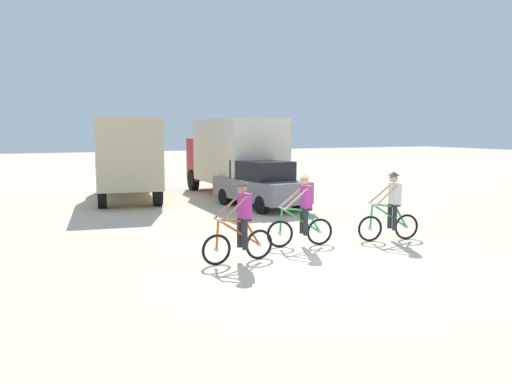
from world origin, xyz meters
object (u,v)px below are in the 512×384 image
Objects in this scene: box_truck_tan_camper at (127,155)px; sedan_parked at (260,184)px; cyclist_cowboy_hat at (302,213)px; cyclist_near_camera at (391,209)px; box_truck_cream_rv at (233,154)px; cyclist_orange_shirt at (241,224)px.

box_truck_tan_camper reaches higher than sedan_parked.
cyclist_cowboy_hat is (2.28, -10.62, -1.03)m from box_truck_tan_camper.
cyclist_cowboy_hat is at bearing 170.35° from cyclist_near_camera.
cyclist_cowboy_hat is (-2.14, -9.67, -1.03)m from box_truck_cream_rv.
cyclist_near_camera is at bearing -84.25° from sedan_parked.
cyclist_orange_shirt is at bearing -118.79° from sedan_parked.
box_truck_cream_rv is (4.43, -0.95, 0.00)m from box_truck_tan_camper.
cyclist_orange_shirt is (0.29, -11.35, -1.03)m from box_truck_tan_camper.
cyclist_cowboy_hat and cyclist_near_camera have the same top height.
box_truck_tan_camper is at bearing 91.46° from cyclist_orange_shirt.
cyclist_cowboy_hat is at bearing -77.86° from box_truck_tan_camper.
cyclist_orange_shirt is 4.45m from cyclist_near_camera.
box_truck_cream_rv is 1.54× the size of sedan_parked.
sedan_parked is (4.06, -4.48, -0.99)m from box_truck_tan_camper.
sedan_parked is at bearing -95.86° from box_truck_cream_rv.
cyclist_orange_shirt is 1.00× the size of cyclist_near_camera.
cyclist_cowboy_hat is (-1.78, -6.13, -0.04)m from sedan_parked.
cyclist_orange_shirt is (-4.14, -10.40, -1.03)m from box_truck_cream_rv.
box_truck_cream_rv is at bearing -12.09° from box_truck_tan_camper.
cyclist_cowboy_hat reaches higher than sedan_parked.
cyclist_orange_shirt reaches higher than sedan_parked.
cyclist_cowboy_hat is 1.00× the size of cyclist_near_camera.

